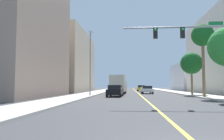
# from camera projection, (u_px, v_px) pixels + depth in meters

# --- Properties ---
(ground) EXTENTS (192.00, 192.00, 0.00)m
(ground) POSITION_uv_depth(u_px,v_px,m) (137.00, 92.00, 46.45)
(ground) COLOR #38383A
(sidewalk_left) EXTENTS (3.55, 168.00, 0.15)m
(sidewalk_left) POSITION_uv_depth(u_px,v_px,m) (99.00, 92.00, 47.09)
(sidewalk_left) COLOR #B2ADA3
(sidewalk_left) RESTS_ON ground
(sidewalk_right) EXTENTS (3.55, 168.00, 0.15)m
(sidewalk_right) POSITION_uv_depth(u_px,v_px,m) (177.00, 92.00, 45.82)
(sidewalk_right) COLOR #B2ADA3
(sidewalk_right) RESTS_ON ground
(lane_marking_center) EXTENTS (0.16, 144.00, 0.01)m
(lane_marking_center) POSITION_uv_depth(u_px,v_px,m) (137.00, 92.00, 46.45)
(lane_marking_center) COLOR yellow
(lane_marking_center) RESTS_ON ground
(building_left_near) EXTENTS (11.51, 17.10, 17.27)m
(building_left_near) POSITION_uv_depth(u_px,v_px,m) (8.00, 30.00, 28.30)
(building_left_near) COLOR gray
(building_left_near) RESTS_ON ground
(building_left_far) EXTENTS (15.79, 22.25, 13.60)m
(building_left_far) POSITION_uv_depth(u_px,v_px,m) (53.00, 63.00, 51.55)
(building_left_far) COLOR tan
(building_left_far) RESTS_ON ground
(building_right_far) EXTENTS (12.38, 17.01, 7.39)m
(building_right_far) POSITION_uv_depth(u_px,v_px,m) (199.00, 77.00, 60.99)
(building_right_far) COLOR silver
(building_right_far) RESTS_ON ground
(traffic_signal_mast) EXTENTS (9.08, 0.36, 6.36)m
(traffic_signal_mast) POSITION_uv_depth(u_px,v_px,m) (204.00, 43.00, 16.94)
(traffic_signal_mast) COLOR gray
(traffic_signal_mast) RESTS_ON sidewalk_right
(street_lamp) EXTENTS (0.56, 0.28, 8.70)m
(street_lamp) POSITION_uv_depth(u_px,v_px,m) (90.00, 60.00, 29.70)
(street_lamp) COLOR gray
(street_lamp) RESTS_ON sidewalk_left
(palm_mid) EXTENTS (2.64, 2.64, 8.68)m
(palm_mid) POSITION_uv_depth(u_px,v_px,m) (203.00, 36.00, 26.36)
(palm_mid) COLOR brown
(palm_mid) RESTS_ON sidewalk_right
(palm_far) EXTENTS (3.20, 3.20, 6.20)m
(palm_far) POSITION_uv_depth(u_px,v_px,m) (191.00, 63.00, 32.53)
(palm_far) COLOR brown
(palm_far) RESTS_ON sidewalk_right
(car_white) EXTENTS (1.97, 4.40, 1.38)m
(car_white) POSITION_uv_depth(u_px,v_px,m) (147.00, 89.00, 38.98)
(car_white) COLOR white
(car_white) RESTS_ON ground
(car_black) EXTENTS (2.07, 4.56, 1.51)m
(car_black) POSITION_uv_depth(u_px,v_px,m) (115.00, 91.00, 28.63)
(car_black) COLOR black
(car_black) RESTS_ON ground
(car_yellow) EXTENTS (1.95, 4.43, 1.49)m
(car_yellow) POSITION_uv_depth(u_px,v_px,m) (141.00, 88.00, 55.53)
(car_yellow) COLOR gold
(car_yellow) RESTS_ON ground
(car_gray) EXTENTS (1.91, 4.10, 1.35)m
(car_gray) POSITION_uv_depth(u_px,v_px,m) (119.00, 89.00, 45.60)
(car_gray) COLOR slate
(car_gray) RESTS_ON ground
(delivery_truck) EXTENTS (2.65, 7.22, 3.12)m
(delivery_truck) POSITION_uv_depth(u_px,v_px,m) (118.00, 84.00, 37.11)
(delivery_truck) COLOR red
(delivery_truck) RESTS_ON ground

